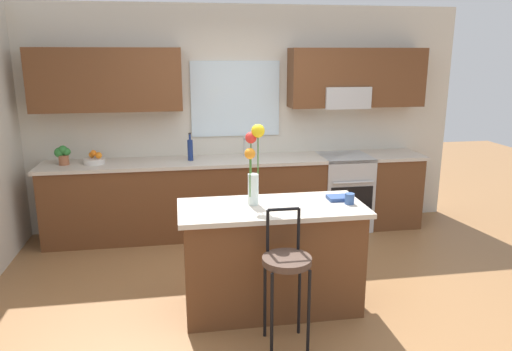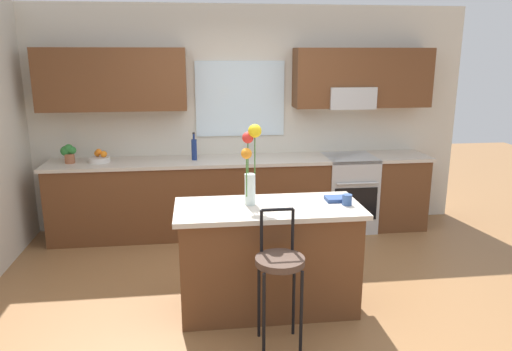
{
  "view_description": "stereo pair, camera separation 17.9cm",
  "coord_description": "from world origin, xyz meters",
  "px_view_note": "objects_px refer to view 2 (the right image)",
  "views": [
    {
      "loc": [
        -0.72,
        -3.87,
        2.14
      ],
      "look_at": [
        0.01,
        0.55,
        1.0
      ],
      "focal_mm": 33.86,
      "sensor_mm": 36.0,
      "label": 1
    },
    {
      "loc": [
        -0.54,
        -3.89,
        2.14
      ],
      "look_at": [
        0.01,
        0.55,
        1.0
      ],
      "focal_mm": 33.86,
      "sensor_mm": 36.0,
      "label": 2
    }
  ],
  "objects_px": {
    "bottle_olive_oil": "(194,149)",
    "kitchen_island": "(268,257)",
    "mug_ceramic": "(347,200)",
    "cookbook": "(337,199)",
    "fruit_bowl_oranges": "(100,158)",
    "potted_plant_small": "(69,152)",
    "bar_stool_near": "(280,267)",
    "flower_vase": "(250,161)",
    "oven_range": "(348,192)"
  },
  "relations": [
    {
      "from": "mug_ceramic",
      "to": "fruit_bowl_oranges",
      "type": "distance_m",
      "value": 3.02
    },
    {
      "from": "fruit_bowl_oranges",
      "to": "potted_plant_small",
      "type": "bearing_deg",
      "value": -179.77
    },
    {
      "from": "mug_ceramic",
      "to": "flower_vase",
      "type": "bearing_deg",
      "value": 171.45
    },
    {
      "from": "cookbook",
      "to": "bar_stool_near",
      "type": "bearing_deg",
      "value": -133.69
    },
    {
      "from": "oven_range",
      "to": "bar_stool_near",
      "type": "height_order",
      "value": "bar_stool_near"
    },
    {
      "from": "kitchen_island",
      "to": "fruit_bowl_oranges",
      "type": "relative_size",
      "value": 6.4
    },
    {
      "from": "flower_vase",
      "to": "bottle_olive_oil",
      "type": "distance_m",
      "value": 1.87
    },
    {
      "from": "flower_vase",
      "to": "potted_plant_small",
      "type": "distance_m",
      "value": 2.61
    },
    {
      "from": "cookbook",
      "to": "fruit_bowl_oranges",
      "type": "distance_m",
      "value": 2.9
    },
    {
      "from": "cookbook",
      "to": "potted_plant_small",
      "type": "bearing_deg",
      "value": 145.7
    },
    {
      "from": "potted_plant_small",
      "to": "bottle_olive_oil",
      "type": "bearing_deg",
      "value": -0.08
    },
    {
      "from": "bottle_olive_oil",
      "to": "bar_stool_near",
      "type": "bearing_deg",
      "value": -76.05
    },
    {
      "from": "flower_vase",
      "to": "fruit_bowl_oranges",
      "type": "distance_m",
      "value": 2.39
    },
    {
      "from": "cookbook",
      "to": "fruit_bowl_oranges",
      "type": "xyz_separation_m",
      "value": [
        -2.29,
        1.79,
        0.03
      ]
    },
    {
      "from": "bottle_olive_oil",
      "to": "potted_plant_small",
      "type": "bearing_deg",
      "value": 179.92
    },
    {
      "from": "kitchen_island",
      "to": "fruit_bowl_oranges",
      "type": "xyz_separation_m",
      "value": [
        -1.68,
        1.87,
        0.5
      ]
    },
    {
      "from": "cookbook",
      "to": "bottle_olive_oil",
      "type": "xyz_separation_m",
      "value": [
        -1.2,
        1.79,
        0.11
      ]
    },
    {
      "from": "bar_stool_near",
      "to": "mug_ceramic",
      "type": "relative_size",
      "value": 11.58
    },
    {
      "from": "oven_range",
      "to": "kitchen_island",
      "type": "relative_size",
      "value": 0.6
    },
    {
      "from": "fruit_bowl_oranges",
      "to": "potted_plant_small",
      "type": "relative_size",
      "value": 1.09
    },
    {
      "from": "cookbook",
      "to": "bottle_olive_oil",
      "type": "relative_size",
      "value": 0.62
    },
    {
      "from": "kitchen_island",
      "to": "flower_vase",
      "type": "height_order",
      "value": "flower_vase"
    },
    {
      "from": "kitchen_island",
      "to": "bottle_olive_oil",
      "type": "bearing_deg",
      "value": 107.89
    },
    {
      "from": "kitchen_island",
      "to": "potted_plant_small",
      "type": "height_order",
      "value": "potted_plant_small"
    },
    {
      "from": "oven_range",
      "to": "flower_vase",
      "type": "height_order",
      "value": "flower_vase"
    },
    {
      "from": "mug_ceramic",
      "to": "bottle_olive_oil",
      "type": "height_order",
      "value": "bottle_olive_oil"
    },
    {
      "from": "fruit_bowl_oranges",
      "to": "potted_plant_small",
      "type": "distance_m",
      "value": 0.34
    },
    {
      "from": "bar_stool_near",
      "to": "bottle_olive_oil",
      "type": "relative_size",
      "value": 3.21
    },
    {
      "from": "cookbook",
      "to": "flower_vase",
      "type": "bearing_deg",
      "value": -179.38
    },
    {
      "from": "flower_vase",
      "to": "oven_range",
      "type": "bearing_deg",
      "value": 51.2
    },
    {
      "from": "kitchen_island",
      "to": "mug_ceramic",
      "type": "bearing_deg",
      "value": -4.58
    },
    {
      "from": "flower_vase",
      "to": "mug_ceramic",
      "type": "bearing_deg",
      "value": -8.55
    },
    {
      "from": "potted_plant_small",
      "to": "bar_stool_near",
      "type": "bearing_deg",
      "value": -50.17
    },
    {
      "from": "bottle_olive_oil",
      "to": "potted_plant_small",
      "type": "relative_size",
      "value": 1.47
    },
    {
      "from": "bar_stool_near",
      "to": "fruit_bowl_oranges",
      "type": "distance_m",
      "value": 2.97
    },
    {
      "from": "bottle_olive_oil",
      "to": "potted_plant_small",
      "type": "xyz_separation_m",
      "value": [
        -1.42,
        0.0,
        -0.01
      ]
    },
    {
      "from": "cookbook",
      "to": "potted_plant_small",
      "type": "xyz_separation_m",
      "value": [
        -2.62,
        1.79,
        0.11
      ]
    },
    {
      "from": "kitchen_island",
      "to": "mug_ceramic",
      "type": "xyz_separation_m",
      "value": [
        0.65,
        -0.05,
        0.5
      ]
    },
    {
      "from": "kitchen_island",
      "to": "cookbook",
      "type": "xyz_separation_m",
      "value": [
        0.6,
        0.07,
        0.47
      ]
    },
    {
      "from": "bottle_olive_oil",
      "to": "kitchen_island",
      "type": "bearing_deg",
      "value": -72.11
    },
    {
      "from": "cookbook",
      "to": "fruit_bowl_oranges",
      "type": "bearing_deg",
      "value": 141.94
    },
    {
      "from": "bar_stool_near",
      "to": "potted_plant_small",
      "type": "bearing_deg",
      "value": 129.83
    },
    {
      "from": "potted_plant_small",
      "to": "mug_ceramic",
      "type": "bearing_deg",
      "value": -35.69
    },
    {
      "from": "oven_range",
      "to": "cookbook",
      "type": "xyz_separation_m",
      "value": [
        -0.68,
        -1.76,
        0.48
      ]
    },
    {
      "from": "oven_range",
      "to": "cookbook",
      "type": "relative_size",
      "value": 4.6
    },
    {
      "from": "kitchen_island",
      "to": "mug_ceramic",
      "type": "height_order",
      "value": "mug_ceramic"
    },
    {
      "from": "bottle_olive_oil",
      "to": "potted_plant_small",
      "type": "height_order",
      "value": "bottle_olive_oil"
    },
    {
      "from": "oven_range",
      "to": "bottle_olive_oil",
      "type": "height_order",
      "value": "bottle_olive_oil"
    },
    {
      "from": "bar_stool_near",
      "to": "cookbook",
      "type": "bearing_deg",
      "value": 46.31
    },
    {
      "from": "mug_ceramic",
      "to": "bar_stool_near",
      "type": "bearing_deg",
      "value": -142.04
    }
  ]
}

